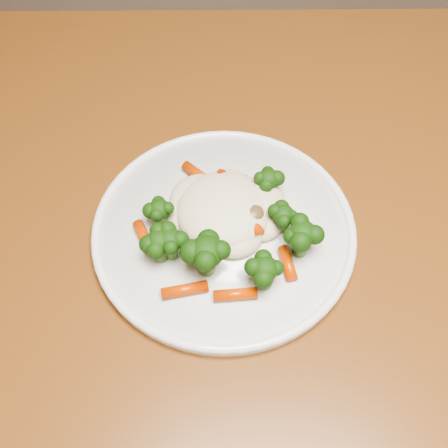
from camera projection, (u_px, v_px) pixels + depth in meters
The scene contains 3 objects.
dining_table at pixel (222, 267), 0.71m from camera, with size 1.16×0.78×0.75m.
plate at pixel (224, 231), 0.60m from camera, with size 0.28×0.28×0.01m, color white.
meal at pixel (225, 222), 0.58m from camera, with size 0.20×0.18×0.05m.
Camera 1 is at (-0.28, -0.22, 1.26)m, focal length 45.00 mm.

